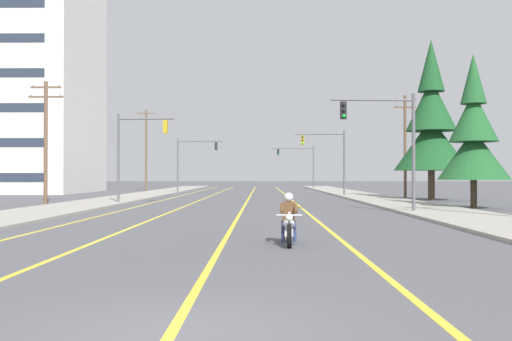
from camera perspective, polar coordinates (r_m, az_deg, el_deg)
The scene contains 18 objects.
ground_plane at distance 7.56m, azimuth -7.86°, elevation -15.39°, with size 400.00×400.00×0.00m, color #515156.
lane_stripe_center at distance 52.28m, azimuth -0.66°, elevation -2.63°, with size 0.16×100.00×0.01m, color yellow.
lane_stripe_left at distance 52.49m, azimuth -4.77°, elevation -2.62°, with size 0.16×100.00×0.01m, color yellow.
lane_stripe_right at distance 52.32m, azimuth 3.18°, elevation -2.62°, with size 0.16×100.00×0.01m, color yellow.
lane_stripe_far_left at distance 52.85m, azimuth -7.94°, elevation -2.60°, with size 0.16×100.00×0.01m, color yellow.
sidewalk_kerb_right at distance 48.16m, azimuth 11.63°, elevation -2.72°, with size 4.40×110.00×0.14m, color #9E998E.
sidewalk_kerb_left at distance 48.62m, azimuth -12.98°, elevation -2.70°, with size 4.40×110.00×0.14m, color #9E998E.
motorcycle_with_rider at distance 16.68m, azimuth 3.19°, elevation -5.17°, with size 0.70×2.19×1.46m.
traffic_signal_near_right at distance 31.17m, azimuth 12.86°, elevation 3.42°, with size 4.40×0.56×6.20m.
traffic_signal_near_left at distance 41.42m, azimuth -11.73°, elevation 2.41°, with size 3.97×0.45×6.20m.
traffic_signal_mid_right at distance 55.83m, azimuth 7.19°, elevation 1.70°, with size 4.69×0.45×6.20m.
traffic_signal_mid_left at distance 67.49m, azimuth -6.32°, elevation 1.35°, with size 5.26×0.42×6.20m.
traffic_signal_far_right at distance 84.59m, azimuth 4.39°, elevation 1.01°, with size 6.07×0.67×6.20m.
utility_pole_left_near at distance 42.46m, azimuth -19.71°, elevation 3.04°, with size 2.36×0.26×8.36m.
utility_pole_right_far at distance 53.63m, azimuth 14.26°, elevation 2.63°, with size 1.94×0.26×9.05m.
utility_pole_left_far at distance 72.31m, azimuth -10.60°, elevation 2.06°, with size 2.20×0.26×9.88m.
conifer_tree_right_verge_near at distance 36.99m, azimuth 20.33°, elevation 3.03°, with size 4.17×4.17×9.17m.
conifer_tree_right_verge_far at distance 48.47m, azimuth 16.62°, elevation 4.12°, with size 5.78×5.78×12.72m.
Camera 1 is at (1.07, -7.23, 1.94)m, focal length 41.28 mm.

